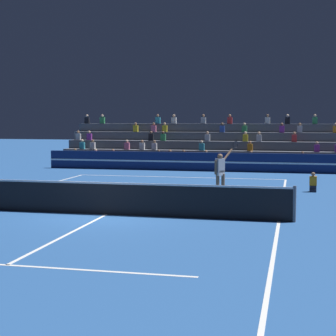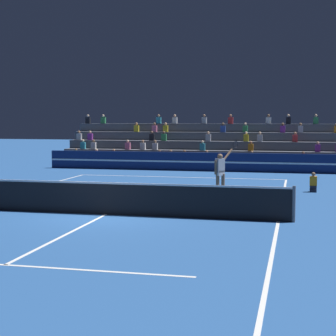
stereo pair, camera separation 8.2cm
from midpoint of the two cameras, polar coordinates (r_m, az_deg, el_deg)
ground_plane at (r=18.35m, az=-6.43°, el=-4.74°), size 120.00×120.00×0.00m
court_lines at (r=18.35m, az=-6.43°, el=-4.72°), size 11.10×23.90×0.01m
tennis_net at (r=18.26m, az=-6.45°, el=-3.05°), size 12.00×0.10×1.10m
sponsor_banner_wall at (r=33.34m, az=2.43°, el=0.66°), size 18.00×0.26×1.10m
bleacher_stand at (r=37.04m, az=3.48°, el=1.82°), size 17.95×4.75×3.38m
ball_kid_courtside at (r=24.55m, az=14.43°, el=-1.60°), size 0.30×0.36×0.84m
tennis_player at (r=22.49m, az=5.26°, el=-0.40°), size 0.93×1.11×2.26m
tennis_ball at (r=21.94m, az=2.31°, el=-3.01°), size 0.07×0.07×0.07m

